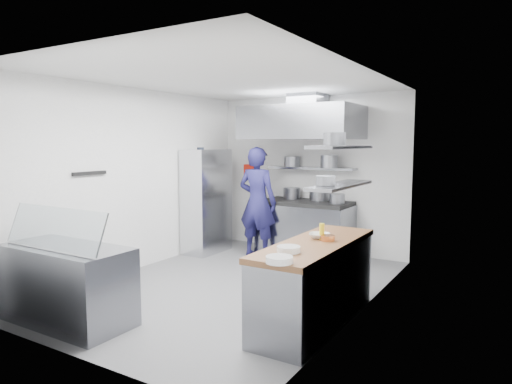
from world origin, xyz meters
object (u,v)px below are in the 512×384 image
Objects in this scene: gas_range at (305,230)px; chef at (257,202)px; display_case at (67,285)px; wire_rack at (206,201)px.

chef reaches higher than gas_range.
display_case is (-0.26, -3.61, -0.52)m from chef.
gas_range is 0.98m from chef.
gas_range is 0.84× the size of chef.
gas_range is 0.86× the size of wire_rack.
gas_range is 1.83m from wire_rack.
chef is 3.66m from display_case.
chef is 1.03× the size of wire_rack.
chef reaches higher than display_case.
display_case is at bearing -102.91° from gas_range.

